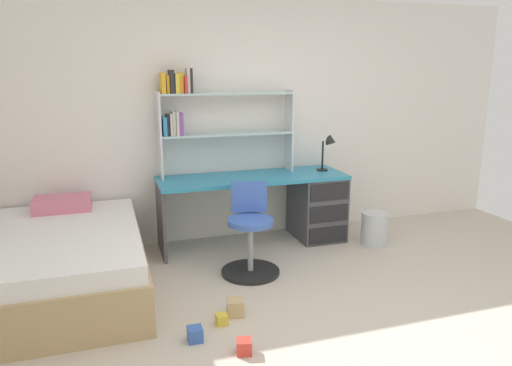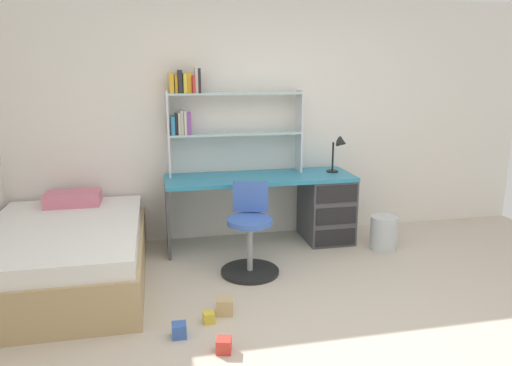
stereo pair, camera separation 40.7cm
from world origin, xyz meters
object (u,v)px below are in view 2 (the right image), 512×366
waste_bin (384,233)px  toy_block_red_0 (224,345)px  desk (307,203)px  bed_platform (64,255)px  toy_block_blue_3 (179,330)px  bookshelf_hutch (214,112)px  swivel_chair (250,238)px  toy_block_yellow_1 (209,317)px  toy_block_natural_2 (225,306)px  desk_lamp (340,148)px

waste_bin → toy_block_red_0: (-1.84, -1.46, -0.12)m
desk → bed_platform: desk is taller
toy_block_blue_3 → bed_platform: bearing=130.9°
desk → waste_bin: desk is taller
bed_platform → toy_block_blue_3: size_ratio=18.74×
bookshelf_hutch → swivel_chair: 1.37m
toy_block_yellow_1 → toy_block_natural_2: bearing=38.0°
toy_block_yellow_1 → toy_block_natural_2: 0.17m
waste_bin → bed_platform: bearing=-176.3°
waste_bin → toy_block_natural_2: bearing=-151.1°
bookshelf_hutch → toy_block_red_0: size_ratio=14.48×
bed_platform → bookshelf_hutch: bearing=29.6°
desk_lamp → bed_platform: 2.82m
swivel_chair → toy_block_red_0: 1.29m
swivel_chair → toy_block_yellow_1: swivel_chair is taller
toy_block_red_0 → toy_block_yellow_1: toy_block_red_0 is taller
bookshelf_hutch → toy_block_natural_2: size_ratio=11.37×
waste_bin → toy_block_red_0: bearing=-141.5°
waste_bin → toy_block_red_0: 2.35m
desk → desk_lamp: bearing=0.3°
bed_platform → toy_block_natural_2: 1.48m
desk → bed_platform: bearing=-165.6°
desk_lamp → swivel_chair: (-1.09, -0.68, -0.66)m
swivel_chair → toy_block_red_0: bearing=-109.0°
desk → toy_block_yellow_1: 1.94m
desk → toy_block_natural_2: bearing=-128.2°
desk → bed_platform: (-2.32, -0.59, -0.15)m
bookshelf_hutch → toy_block_red_0: bearing=-95.9°
swivel_chair → toy_block_natural_2: size_ratio=6.61×
swivel_chair → waste_bin: bearing=10.8°
desk_lamp → toy_block_blue_3: (-1.77, -1.63, -0.93)m
toy_block_red_0 → toy_block_yellow_1: 0.39m
toy_block_natural_2 → desk: bearing=51.8°
waste_bin → toy_block_blue_3: size_ratio=3.49×
swivel_chair → toy_block_red_0: swivel_chair is taller
bookshelf_hutch → toy_block_red_0: (-0.21, -2.05, -1.31)m
swivel_chair → waste_bin: 1.46m
bookshelf_hutch → waste_bin: (1.63, -0.59, -1.19)m
desk_lamp → toy_block_yellow_1: 2.34m
desk_lamp → toy_block_natural_2: desk_lamp is taller
swivel_chair → toy_block_red_0: size_ratio=8.43×
bookshelf_hutch → toy_block_yellow_1: (-0.27, -1.66, -1.32)m
toy_block_natural_2 → waste_bin: bearing=28.9°
waste_bin → toy_block_red_0: waste_bin is taller
desk → toy_block_red_0: bearing=-121.8°
waste_bin → toy_block_yellow_1: bearing=-150.4°
desk → bookshelf_hutch: bearing=168.8°
toy_block_red_0 → toy_block_blue_3: toy_block_blue_3 is taller
swivel_chair → toy_block_blue_3: swivel_chair is taller
toy_block_yellow_1 → toy_block_natural_2: toy_block_natural_2 is taller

